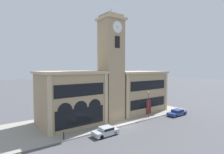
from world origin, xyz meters
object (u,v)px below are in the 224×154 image
(parked_car_near, at_px, (106,131))
(parked_car_mid, at_px, (177,112))
(street_lamp, at_px, (149,100))
(bollard, at_px, (64,136))

(parked_car_near, bearing_deg, parked_car_mid, -179.84)
(parked_car_near, bearing_deg, street_lamp, -169.25)
(parked_car_mid, relative_size, street_lamp, 0.88)
(parked_car_mid, distance_m, bollard, 24.94)
(street_lamp, height_order, bollard, street_lamp)
(parked_car_mid, xyz_separation_m, street_lamp, (-6.70, 2.29, 3.08))
(bollard, bearing_deg, parked_car_mid, -4.63)
(parked_car_near, distance_m, bollard, 6.24)
(parked_car_near, height_order, parked_car_mid, parked_car_near)
(parked_car_near, distance_m, parked_car_mid, 18.96)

